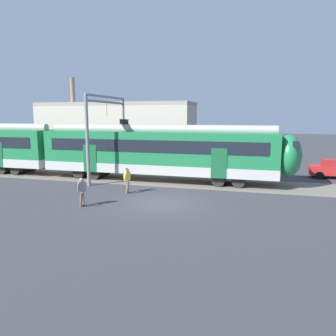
% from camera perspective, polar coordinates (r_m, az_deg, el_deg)
% --- Properties ---
extents(ground_plane, '(160.00, 160.00, 0.00)m').
position_cam_1_polar(ground_plane, '(19.05, -1.41, -6.12)').
color(ground_plane, '#38383D').
extents(track_bed, '(80.00, 4.40, 0.01)m').
position_cam_1_polar(track_bed, '(30.73, -21.84, -0.91)').
color(track_bed, slate).
rests_on(track_bed, ground).
extents(pedestrian_grey, '(0.51, 0.67, 1.67)m').
position_cam_1_polar(pedestrian_grey, '(18.76, -14.83, -3.55)').
color(pedestrian_grey, '#6B6051').
rests_on(pedestrian_grey, ground).
extents(pedestrian_yellow, '(0.56, 0.66, 1.67)m').
position_cam_1_polar(pedestrian_yellow, '(21.39, -7.16, -1.78)').
color(pedestrian_yellow, '#6B6051').
rests_on(pedestrian_yellow, ground).
extents(parked_car_red, '(4.07, 1.89, 1.54)m').
position_cam_1_polar(parked_car_red, '(29.59, 27.13, -0.10)').
color(parked_car_red, '#B22323').
rests_on(parked_car_red, ground).
extents(catenary_gantry, '(0.24, 6.64, 6.53)m').
position_cam_1_polar(catenary_gantry, '(26.69, -10.55, 7.47)').
color(catenary_gantry, gray).
rests_on(catenary_gantry, ground).
extents(background_building, '(17.11, 5.00, 9.20)m').
position_cam_1_polar(background_building, '(36.64, -9.09, 6.19)').
color(background_building, beige).
rests_on(background_building, ground).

